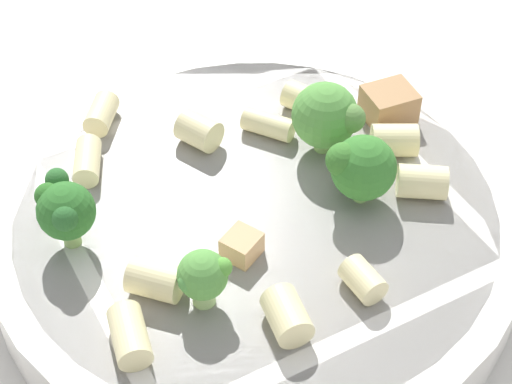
{
  "coord_description": "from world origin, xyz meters",
  "views": [
    {
      "loc": [
        0.3,
        -0.03,
        0.34
      ],
      "look_at": [
        0.0,
        0.0,
        0.04
      ],
      "focal_mm": 60.0,
      "sensor_mm": 36.0,
      "label": 1
    }
  ],
  "objects_px": {
    "rigatoni_10": "(363,280)",
    "chicken_chunk_0": "(389,104)",
    "broccoli_floret_1": "(327,114)",
    "rigatoni_6": "(303,99)",
    "broccoli_floret_3": "(358,162)",
    "rigatoni_0": "(199,131)",
    "rigatoni_2": "(420,177)",
    "rigatoni_5": "(155,279)",
    "pasta_bowl": "(256,225)",
    "rigatoni_7": "(394,140)",
    "rigatoni_9": "(130,336)",
    "rigatoni_1": "(268,125)",
    "chicken_chunk_1": "(242,246)",
    "broccoli_floret_0": "(64,210)",
    "broccoli_floret_2": "(203,276)",
    "rigatoni_4": "(101,114)",
    "rigatoni_8": "(287,316)",
    "rigatoni_3": "(87,161)"
  },
  "relations": [
    {
      "from": "broccoli_floret_2",
      "to": "rigatoni_3",
      "type": "distance_m",
      "value": 0.11
    },
    {
      "from": "rigatoni_6",
      "to": "rigatoni_10",
      "type": "distance_m",
      "value": 0.13
    },
    {
      "from": "rigatoni_3",
      "to": "rigatoni_6",
      "type": "relative_size",
      "value": 1.37
    },
    {
      "from": "rigatoni_9",
      "to": "chicken_chunk_0",
      "type": "xyz_separation_m",
      "value": [
        -0.14,
        0.14,
        0.0
      ]
    },
    {
      "from": "broccoli_floret_0",
      "to": "broccoli_floret_3",
      "type": "height_order",
      "value": "broccoli_floret_3"
    },
    {
      "from": "rigatoni_6",
      "to": "rigatoni_10",
      "type": "bearing_deg",
      "value": 3.82
    },
    {
      "from": "rigatoni_3",
      "to": "rigatoni_4",
      "type": "height_order",
      "value": "same"
    },
    {
      "from": "rigatoni_5",
      "to": "rigatoni_10",
      "type": "bearing_deg",
      "value": 84.83
    },
    {
      "from": "rigatoni_0",
      "to": "chicken_chunk_0",
      "type": "distance_m",
      "value": 0.11
    },
    {
      "from": "rigatoni_0",
      "to": "rigatoni_8",
      "type": "relative_size",
      "value": 0.9
    },
    {
      "from": "rigatoni_1",
      "to": "chicken_chunk_0",
      "type": "distance_m",
      "value": 0.07
    },
    {
      "from": "rigatoni_0",
      "to": "chicken_chunk_1",
      "type": "xyz_separation_m",
      "value": [
        0.08,
        0.02,
        -0.0
      ]
    },
    {
      "from": "broccoli_floret_1",
      "to": "rigatoni_5",
      "type": "relative_size",
      "value": 1.71
    },
    {
      "from": "pasta_bowl",
      "to": "rigatoni_1",
      "type": "distance_m",
      "value": 0.06
    },
    {
      "from": "rigatoni_5",
      "to": "rigatoni_6",
      "type": "relative_size",
      "value": 1.15
    },
    {
      "from": "pasta_bowl",
      "to": "rigatoni_7",
      "type": "xyz_separation_m",
      "value": [
        -0.03,
        0.08,
        0.02
      ]
    },
    {
      "from": "broccoli_floret_2",
      "to": "broccoli_floret_3",
      "type": "bearing_deg",
      "value": 127.22
    },
    {
      "from": "broccoli_floret_2",
      "to": "chicken_chunk_1",
      "type": "bearing_deg",
      "value": 143.49
    },
    {
      "from": "pasta_bowl",
      "to": "rigatoni_5",
      "type": "relative_size",
      "value": 11.35
    },
    {
      "from": "broccoli_floret_3",
      "to": "rigatoni_3",
      "type": "distance_m",
      "value": 0.14
    },
    {
      "from": "broccoli_floret_1",
      "to": "chicken_chunk_0",
      "type": "height_order",
      "value": "broccoli_floret_1"
    },
    {
      "from": "rigatoni_3",
      "to": "rigatoni_6",
      "type": "distance_m",
      "value": 0.13
    },
    {
      "from": "rigatoni_1",
      "to": "rigatoni_6",
      "type": "bearing_deg",
      "value": 130.52
    },
    {
      "from": "rigatoni_2",
      "to": "rigatoni_8",
      "type": "xyz_separation_m",
      "value": [
        0.08,
        -0.08,
        -0.0
      ]
    },
    {
      "from": "rigatoni_0",
      "to": "rigatoni_5",
      "type": "relative_size",
      "value": 0.88
    },
    {
      "from": "broccoli_floret_0",
      "to": "rigatoni_0",
      "type": "height_order",
      "value": "broccoli_floret_0"
    },
    {
      "from": "pasta_bowl",
      "to": "rigatoni_7",
      "type": "distance_m",
      "value": 0.09
    },
    {
      "from": "rigatoni_9",
      "to": "chicken_chunk_1",
      "type": "xyz_separation_m",
      "value": [
        -0.05,
        0.05,
        -0.0
      ]
    },
    {
      "from": "broccoli_floret_1",
      "to": "rigatoni_2",
      "type": "height_order",
      "value": "broccoli_floret_1"
    },
    {
      "from": "rigatoni_7",
      "to": "rigatoni_1",
      "type": "bearing_deg",
      "value": -109.07
    },
    {
      "from": "broccoli_floret_0",
      "to": "broccoli_floret_3",
      "type": "relative_size",
      "value": 0.95
    },
    {
      "from": "rigatoni_0",
      "to": "rigatoni_9",
      "type": "bearing_deg",
      "value": -15.9
    },
    {
      "from": "rigatoni_3",
      "to": "rigatoni_10",
      "type": "height_order",
      "value": "same"
    },
    {
      "from": "rigatoni_1",
      "to": "rigatoni_6",
      "type": "relative_size",
      "value": 1.36
    },
    {
      "from": "broccoli_floret_2",
      "to": "rigatoni_2",
      "type": "relative_size",
      "value": 1.22
    },
    {
      "from": "broccoli_floret_1",
      "to": "rigatoni_10",
      "type": "relative_size",
      "value": 2.04
    },
    {
      "from": "broccoli_floret_0",
      "to": "rigatoni_0",
      "type": "bearing_deg",
      "value": 134.91
    },
    {
      "from": "rigatoni_9",
      "to": "rigatoni_3",
      "type": "bearing_deg",
      "value": -168.96
    },
    {
      "from": "rigatoni_8",
      "to": "rigatoni_4",
      "type": "bearing_deg",
      "value": -150.5
    },
    {
      "from": "rigatoni_4",
      "to": "rigatoni_2",
      "type": "bearing_deg",
      "value": 67.05
    },
    {
      "from": "rigatoni_0",
      "to": "rigatoni_6",
      "type": "relative_size",
      "value": 1.02
    },
    {
      "from": "rigatoni_10",
      "to": "chicken_chunk_0",
      "type": "bearing_deg",
      "value": 162.56
    },
    {
      "from": "pasta_bowl",
      "to": "broccoli_floret_3",
      "type": "distance_m",
      "value": 0.06
    },
    {
      "from": "rigatoni_2",
      "to": "rigatoni_0",
      "type": "bearing_deg",
      "value": -113.12
    },
    {
      "from": "broccoli_floret_3",
      "to": "rigatoni_0",
      "type": "xyz_separation_m",
      "value": [
        -0.05,
        -0.08,
        -0.01
      ]
    },
    {
      "from": "broccoli_floret_0",
      "to": "rigatoni_2",
      "type": "xyz_separation_m",
      "value": [
        -0.02,
        0.18,
        -0.01
      ]
    },
    {
      "from": "rigatoni_7",
      "to": "rigatoni_6",
      "type": "bearing_deg",
      "value": -133.45
    },
    {
      "from": "broccoli_floret_2",
      "to": "rigatoni_0",
      "type": "bearing_deg",
      "value": 177.93
    },
    {
      "from": "rigatoni_2",
      "to": "rigatoni_10",
      "type": "distance_m",
      "value": 0.08
    },
    {
      "from": "rigatoni_0",
      "to": "chicken_chunk_0",
      "type": "height_order",
      "value": "same"
    }
  ]
}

